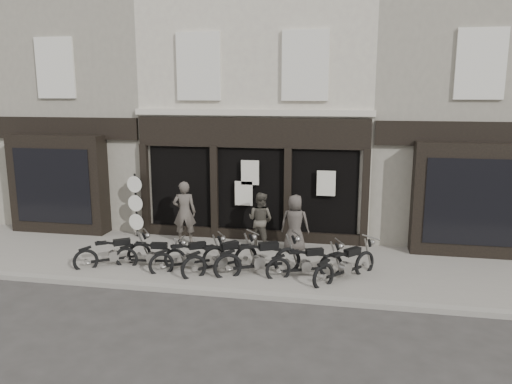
% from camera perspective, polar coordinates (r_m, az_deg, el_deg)
% --- Properties ---
extents(ground_plane, '(90.00, 90.00, 0.00)m').
position_cam_1_polar(ground_plane, '(13.07, -3.16, -9.52)').
color(ground_plane, '#2D2B28').
rests_on(ground_plane, ground).
extents(pavement, '(30.00, 4.20, 0.12)m').
position_cam_1_polar(pavement, '(13.87, -2.26, -7.99)').
color(pavement, slate).
rests_on(pavement, ground_plane).
extents(kerb, '(30.00, 0.25, 0.13)m').
position_cam_1_polar(kerb, '(11.93, -4.65, -11.32)').
color(kerb, gray).
rests_on(kerb, ground_plane).
extents(central_building, '(7.30, 6.22, 8.34)m').
position_cam_1_polar(central_building, '(18.05, 1.34, 9.56)').
color(central_building, beige).
rests_on(central_building, ground).
extents(neighbour_left, '(5.60, 6.73, 8.34)m').
position_cam_1_polar(neighbour_left, '(20.06, -17.12, 9.13)').
color(neighbour_left, gray).
rests_on(neighbour_left, ground).
extents(neighbour_right, '(5.60, 6.73, 8.34)m').
position_cam_1_polar(neighbour_right, '(18.06, 21.84, 8.62)').
color(neighbour_right, gray).
rests_on(neighbour_right, ground).
extents(motorcycle_0, '(1.78, 1.37, 0.97)m').
position_cam_1_polar(motorcycle_0, '(13.92, -15.93, -6.95)').
color(motorcycle_0, black).
rests_on(motorcycle_0, ground).
extents(motorcycle_1, '(1.95, 0.53, 0.93)m').
position_cam_1_polar(motorcycle_1, '(13.58, -11.83, -7.28)').
color(motorcycle_1, black).
rests_on(motorcycle_1, ground).
extents(motorcycle_2, '(1.83, 1.33, 0.99)m').
position_cam_1_polar(motorcycle_2, '(13.20, -7.64, -7.59)').
color(motorcycle_2, black).
rests_on(motorcycle_2, ground).
extents(motorcycle_3, '(1.78, 1.66, 1.05)m').
position_cam_1_polar(motorcycle_3, '(12.94, -3.98, -7.79)').
color(motorcycle_3, black).
rests_on(motorcycle_3, ground).
extents(motorcycle_4, '(2.13, 1.34, 1.11)m').
position_cam_1_polar(motorcycle_4, '(12.77, 0.35, -7.91)').
color(motorcycle_4, black).
rests_on(motorcycle_4, ground).
extents(motorcycle_5, '(1.91, 1.08, 0.98)m').
position_cam_1_polar(motorcycle_5, '(12.70, 5.72, -8.33)').
color(motorcycle_5, black).
rests_on(motorcycle_5, ground).
extents(motorcycle_6, '(1.62, 1.76, 1.03)m').
position_cam_1_polar(motorcycle_6, '(12.63, 10.19, -8.46)').
color(motorcycle_6, black).
rests_on(motorcycle_6, ground).
extents(man_left, '(0.77, 0.58, 1.91)m').
position_cam_1_polar(man_left, '(15.26, -8.18, -2.31)').
color(man_left, '#453F39').
rests_on(man_left, pavement).
extents(man_centre, '(0.97, 0.87, 1.65)m').
position_cam_1_polar(man_centre, '(14.75, 0.51, -3.20)').
color(man_centre, '#444037').
rests_on(man_centre, pavement).
extents(man_right, '(0.83, 0.56, 1.67)m').
position_cam_1_polar(man_right, '(14.36, 4.47, -3.59)').
color(man_right, '#3E3833').
rests_on(man_right, pavement).
extents(advert_sign_post, '(0.52, 0.34, 2.15)m').
position_cam_1_polar(advert_sign_post, '(16.20, -13.56, -1.82)').
color(advert_sign_post, black).
rests_on(advert_sign_post, ground).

